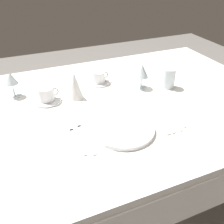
{
  "coord_description": "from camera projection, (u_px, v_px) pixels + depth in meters",
  "views": [
    {
      "loc": [
        -0.36,
        -0.96,
        1.36
      ],
      "look_at": [
        0.0,
        -0.11,
        0.76
      ],
      "focal_mm": 39.52,
      "sensor_mm": 36.0,
      "label": 1
    }
  ],
  "objects": [
    {
      "name": "ground_plane",
      "position": [
        106.0,
        201.0,
        1.6
      ],
      "size": [
        6.0,
        6.0,
        0.0
      ],
      "primitive_type": "plane",
      "color": "slate"
    },
    {
      "name": "dining_table",
      "position": [
        104.0,
        118.0,
        1.24
      ],
      "size": [
        1.8,
        1.11,
        0.74
      ],
      "color": "white",
      "rests_on": "ground"
    },
    {
      "name": "dinner_plate",
      "position": [
        123.0,
        129.0,
        1.02
      ],
      "size": [
        0.26,
        0.26,
        0.02
      ],
      "primitive_type": "cylinder",
      "color": "white",
      "rests_on": "dining_table"
    },
    {
      "name": "fork_outer",
      "position": [
        84.0,
        136.0,
        0.99
      ],
      "size": [
        0.02,
        0.23,
        0.0
      ],
      "color": "beige",
      "rests_on": "dining_table"
    },
    {
      "name": "fork_inner",
      "position": [
        76.0,
        138.0,
        0.98
      ],
      "size": [
        0.03,
        0.2,
        0.0
      ],
      "color": "beige",
      "rests_on": "dining_table"
    },
    {
      "name": "dinner_knife",
      "position": [
        155.0,
        120.0,
        1.08
      ],
      "size": [
        0.02,
        0.23,
        0.0
      ],
      "color": "beige",
      "rests_on": "dining_table"
    },
    {
      "name": "spoon_soup",
      "position": [
        158.0,
        116.0,
        1.11
      ],
      "size": [
        0.03,
        0.22,
        0.01
      ],
      "color": "beige",
      "rests_on": "dining_table"
    },
    {
      "name": "spoon_dessert",
      "position": [
        164.0,
        114.0,
        1.12
      ],
      "size": [
        0.03,
        0.22,
        0.01
      ],
      "color": "beige",
      "rests_on": "dining_table"
    },
    {
      "name": "spoon_tea",
      "position": [
        168.0,
        112.0,
        1.13
      ],
      "size": [
        0.03,
        0.2,
        0.01
      ],
      "color": "beige",
      "rests_on": "dining_table"
    },
    {
      "name": "saucer_left",
      "position": [
        47.0,
        101.0,
        1.22
      ],
      "size": [
        0.13,
        0.13,
        0.01
      ],
      "primitive_type": "cylinder",
      "color": "white",
      "rests_on": "dining_table"
    },
    {
      "name": "coffee_cup_left",
      "position": [
        47.0,
        94.0,
        1.2
      ],
      "size": [
        0.1,
        0.08,
        0.07
      ],
      "color": "white",
      "rests_on": "saucer_left"
    },
    {
      "name": "saucer_right",
      "position": [
        99.0,
        82.0,
        1.39
      ],
      "size": [
        0.12,
        0.12,
        0.01
      ],
      "primitive_type": "cylinder",
      "color": "white",
      "rests_on": "dining_table"
    },
    {
      "name": "coffee_cup_right",
      "position": [
        99.0,
        77.0,
        1.37
      ],
      "size": [
        0.1,
        0.08,
        0.06
      ],
      "color": "white",
      "rests_on": "saucer_right"
    },
    {
      "name": "wine_glass_centre",
      "position": [
        11.0,
        80.0,
        1.22
      ],
      "size": [
        0.07,
        0.07,
        0.13
      ],
      "color": "silver",
      "rests_on": "dining_table"
    },
    {
      "name": "wine_glass_left",
      "position": [
        142.0,
        72.0,
        1.29
      ],
      "size": [
        0.07,
        0.07,
        0.14
      ],
      "color": "silver",
      "rests_on": "dining_table"
    },
    {
      "name": "drink_tumbler",
      "position": [
        169.0,
        79.0,
        1.32
      ],
      "size": [
        0.07,
        0.07,
        0.11
      ],
      "color": "silver",
      "rests_on": "dining_table"
    },
    {
      "name": "napkin_folded",
      "position": [
        75.0,
        85.0,
        1.21
      ],
      "size": [
        0.08,
        0.08,
        0.14
      ],
      "primitive_type": "cone",
      "color": "white",
      "rests_on": "dining_table"
    }
  ]
}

